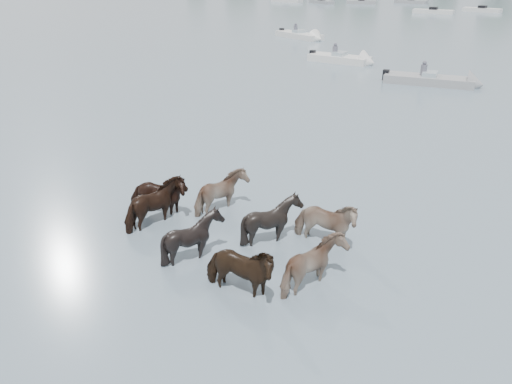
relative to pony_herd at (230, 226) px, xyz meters
The scene contains 5 objects.
ground 2.32m from the pony_herd, 25.29° to the right, with size 400.00×400.00×0.00m, color slate.
pony_herd is the anchor object (origin of this frame).
motorboat_a 26.80m from the pony_herd, 111.44° to the left, with size 5.03×1.88×1.92m.
motorboat_b 21.91m from the pony_herd, 95.37° to the left, with size 5.76×2.83×1.92m.
motorboat_f 38.68m from the pony_herd, 119.42° to the left, with size 5.80×3.12×1.92m.
Camera 1 is at (5.61, -8.08, 6.67)m, focal length 36.95 mm.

